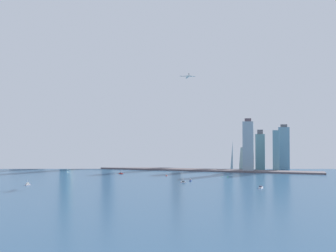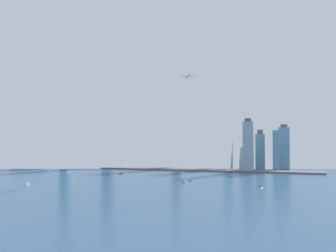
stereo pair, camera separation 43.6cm
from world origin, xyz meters
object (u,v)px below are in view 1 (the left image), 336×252
observation_tower (66,106)px  airplane (188,77)px  skyscraper_8 (243,158)px  skyscraper_9 (276,151)px  skyscraper_6 (68,140)px  channel_buoy_0 (222,177)px  boat_4 (121,173)px  channel_buoy_1 (228,177)px  boat_2 (261,188)px  skyscraper_2 (177,141)px  skyscraper_7 (229,141)px  boat_0 (190,180)px  skyscraper_3 (65,137)px  skyscraper_1 (248,146)px  boat_1 (28,184)px  boat_5 (167,175)px  skyscraper_5 (284,148)px  boat_3 (183,182)px  skyscraper_0 (260,151)px  stadium_dome (29,162)px

observation_tower → airplane: observation_tower is taller
skyscraper_8 → skyscraper_9: size_ratio=0.56×
skyscraper_6 → channel_buoy_0: size_ratio=69.01×
boat_4 → channel_buoy_1: size_ratio=4.55×
boat_2 → channel_buoy_0: size_ratio=6.14×
skyscraper_2 → airplane: airplane is taller
skyscraper_7 → channel_buoy_0: skyscraper_7 is taller
skyscraper_2 → boat_0: (95.13, -267.29, -67.45)m
channel_buoy_0 → skyscraper_3: bearing=163.3°
skyscraper_1 → boat_1: bearing=-134.2°
skyscraper_8 → boat_5: size_ratio=8.08×
skyscraper_8 → skyscraper_9: bearing=-32.8°
skyscraper_5 → channel_buoy_1: 265.14m
boat_3 → airplane: (-33.17, 176.94, 215.72)m
skyscraper_9 → boat_1: bearing=-136.1°
skyscraper_3 → boat_3: bearing=-32.6°
boat_4 → boat_5: bearing=19.4°
skyscraper_5 → airplane: bearing=-140.7°
skyscraper_8 → boat_1: size_ratio=5.27×
skyscraper_2 → boat_3: size_ratio=12.81×
observation_tower → skyscraper_3: (17.35, -33.58, -83.38)m
boat_4 → skyscraper_1: bearing=52.2°
skyscraper_3 → boat_5: (321.27, -140.89, -80.09)m
skyscraper_0 → skyscraper_9: size_ratio=1.02×
boat_0 → skyscraper_2: bearing=-167.0°
channel_buoy_0 → boat_0: bearing=-118.1°
skyscraper_6 → skyscraper_8: skyscraper_6 is taller
skyscraper_8 → boat_4: bearing=-138.8°
skyscraper_5 → skyscraper_8: skyscraper_5 is taller
skyscraper_7 → skyscraper_8: bearing=12.4°
skyscraper_2 → airplane: size_ratio=4.28×
skyscraper_6 → boat_4: 329.97m
skyscraper_8 → channel_buoy_1: skyscraper_8 is taller
skyscraper_1 → skyscraper_9: size_ratio=1.28×
boat_0 → airplane: airplane is taller
observation_tower → airplane: bearing=-15.4°
channel_buoy_0 → channel_buoy_1: channel_buoy_1 is taller
stadium_dome → boat_3: 567.60m
skyscraper_0 → boat_5: (-180.31, -209.08, -44.89)m
skyscraper_9 → boat_4: size_ratio=8.54×
stadium_dome → skyscraper_3: (122.62, -13.92, 69.82)m
skyscraper_0 → skyscraper_6: skyscraper_6 is taller
skyscraper_8 → skyscraper_2: bearing=-167.1°
skyscraper_2 → skyscraper_3: 299.08m
skyscraper_3 → boat_4: 259.12m
observation_tower → skyscraper_7: observation_tower is taller
skyscraper_1 → boat_3: 266.98m
channel_buoy_0 → observation_tower: bearing=160.1°
skyscraper_1 → boat_4: (-265.80, -123.62, -58.41)m
boat_0 → boat_1: bearing=-68.3°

